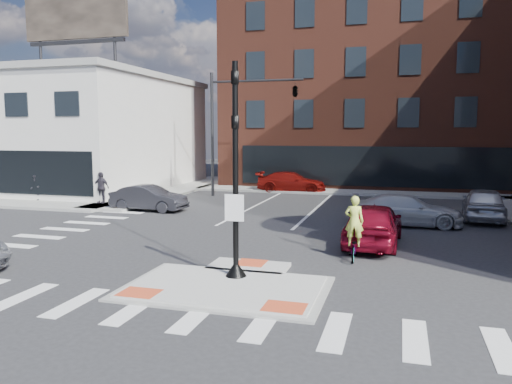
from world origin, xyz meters
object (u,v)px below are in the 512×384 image
(bg_car_dark, at_px, (149,198))
(pedestrian_b, at_px, (101,188))
(white_pickup, at_px, (406,210))
(bg_car_silver, at_px, (484,204))
(pedestrian_a, at_px, (36,187))
(red_sedan, at_px, (373,224))
(bg_car_red, at_px, (291,182))
(cyclist, at_px, (354,238))

(bg_car_dark, distance_m, pedestrian_b, 3.63)
(white_pickup, relative_size, bg_car_silver, 1.04)
(pedestrian_a, bearing_deg, pedestrian_b, 34.40)
(red_sedan, height_order, bg_car_dark, red_sedan)
(white_pickup, height_order, bg_car_dark, white_pickup)
(bg_car_red, height_order, cyclist, cyclist)
(bg_car_silver, height_order, pedestrian_b, pedestrian_b)
(pedestrian_a, bearing_deg, bg_car_silver, 36.72)
(white_pickup, bearing_deg, cyclist, 162.01)
(cyclist, bearing_deg, white_pickup, -106.37)
(pedestrian_b, bearing_deg, red_sedan, -16.59)
(pedestrian_b, bearing_deg, white_pickup, -0.65)
(pedestrian_a, bearing_deg, bg_car_red, 69.52)
(bg_car_silver, relative_size, pedestrian_b, 2.60)
(white_pickup, height_order, bg_car_silver, bg_car_silver)
(bg_car_silver, height_order, cyclist, cyclist)
(white_pickup, relative_size, cyclist, 2.27)
(white_pickup, xyz_separation_m, bg_car_silver, (3.57, 2.53, 0.09))
(pedestrian_a, relative_size, pedestrian_b, 0.86)
(bg_car_silver, distance_m, cyclist, 10.71)
(cyclist, bearing_deg, bg_car_red, -73.68)
(bg_car_silver, bearing_deg, cyclist, 65.88)
(bg_car_dark, height_order, pedestrian_b, pedestrian_b)
(white_pickup, bearing_deg, bg_car_dark, 83.50)
(red_sedan, xyz_separation_m, bg_car_dark, (-12.00, 5.11, -0.13))
(bg_car_dark, bearing_deg, bg_car_silver, -80.84)
(pedestrian_b, bearing_deg, bg_car_dark, -9.76)
(bg_car_red, distance_m, pedestrian_a, 16.51)
(bg_car_red, bearing_deg, white_pickup, -148.31)
(red_sedan, distance_m, bg_car_red, 16.78)
(red_sedan, relative_size, cyclist, 2.24)
(bg_car_silver, distance_m, bg_car_red, 14.08)
(bg_car_dark, xyz_separation_m, cyclist, (11.50, -7.41, 0.03))
(pedestrian_a, height_order, pedestrian_b, pedestrian_b)
(white_pickup, distance_m, pedestrian_b, 16.79)
(bg_car_red, distance_m, cyclist, 18.77)
(red_sedan, relative_size, bg_car_dark, 1.15)
(white_pickup, relative_size, bg_car_red, 1.00)
(bg_car_red, xyz_separation_m, pedestrian_a, (-13.51, -9.50, 0.21))
(cyclist, bearing_deg, bg_car_dark, -34.93)
(white_pickup, bearing_deg, pedestrian_a, 82.12)
(bg_car_dark, height_order, bg_car_red, bg_car_red)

